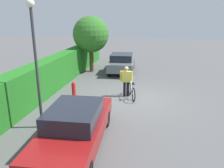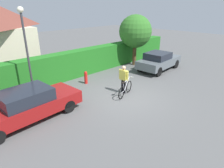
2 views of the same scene
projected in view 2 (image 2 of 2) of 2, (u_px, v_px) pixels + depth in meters
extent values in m
plane|color=#575757|center=(126.00, 97.00, 10.56)|extent=(60.00, 60.00, 0.00)
cube|color=#216F1F|center=(74.00, 64.00, 13.36)|extent=(19.86, 0.90, 1.77)
cube|color=maroon|center=(28.00, 108.00, 8.30)|extent=(4.63, 1.94, 0.57)
cube|color=#1E232D|center=(25.00, 96.00, 8.08)|extent=(2.08, 1.59, 0.52)
cylinder|color=black|center=(51.00, 97.00, 9.94)|extent=(0.60, 0.21, 0.59)
cylinder|color=black|center=(69.00, 106.00, 9.00)|extent=(0.60, 0.21, 0.59)
cube|color=slate|center=(159.00, 62.00, 14.85)|extent=(4.00, 1.91, 0.58)
cube|color=#1E232D|center=(158.00, 56.00, 14.47)|extent=(1.82, 1.59, 0.47)
cylinder|color=black|center=(159.00, 60.00, 16.35)|extent=(0.67, 0.22, 0.67)
cylinder|color=black|center=(176.00, 64.00, 15.40)|extent=(0.67, 0.22, 0.67)
cylinder|color=black|center=(140.00, 67.00, 14.52)|extent=(0.67, 0.22, 0.67)
cylinder|color=black|center=(159.00, 72.00, 13.57)|extent=(0.67, 0.22, 0.67)
torus|color=black|center=(129.00, 86.00, 11.07)|extent=(0.67, 0.25, 0.68)
torus|color=black|center=(121.00, 93.00, 10.26)|extent=(0.67, 0.25, 0.68)
cylinder|color=silver|center=(127.00, 84.00, 10.72)|extent=(0.62, 0.22, 0.61)
cylinder|color=silver|center=(124.00, 87.00, 10.41)|extent=(0.23, 0.10, 0.51)
cylinder|color=silver|center=(126.00, 81.00, 10.54)|extent=(0.74, 0.26, 0.10)
cylinder|color=silver|center=(123.00, 92.00, 10.42)|extent=(0.37, 0.15, 0.05)
cylinder|color=silver|center=(129.00, 82.00, 10.97)|extent=(0.05, 0.05, 0.56)
cube|color=black|center=(123.00, 83.00, 10.22)|extent=(0.24, 0.16, 0.06)
cylinder|color=silver|center=(129.00, 77.00, 10.85)|extent=(0.18, 0.49, 0.03)
cylinder|color=black|center=(122.00, 86.00, 11.03)|extent=(0.13, 0.13, 0.78)
cylinder|color=black|center=(124.00, 87.00, 10.92)|extent=(0.13, 0.13, 0.78)
cube|color=#D8CC4C|center=(124.00, 75.00, 10.73)|extent=(0.21, 0.46, 0.55)
sphere|color=tan|center=(124.00, 68.00, 10.57)|extent=(0.21, 0.21, 0.21)
cylinder|color=#D8CC4C|center=(120.00, 74.00, 10.90)|extent=(0.09, 0.09, 0.53)
cylinder|color=#D8CC4C|center=(128.00, 76.00, 10.54)|extent=(0.09, 0.09, 0.53)
cylinder|color=#38383D|center=(28.00, 60.00, 9.49)|extent=(0.10, 0.10, 4.31)
sphere|color=#F2EDCC|center=(20.00, 10.00, 8.64)|extent=(0.28, 0.28, 0.28)
cylinder|color=brown|center=(134.00, 53.00, 16.04)|extent=(0.30, 0.30, 1.93)
sphere|color=#317126|center=(135.00, 31.00, 15.40)|extent=(2.56, 2.56, 2.56)
cylinder|color=red|center=(86.00, 78.00, 12.31)|extent=(0.20, 0.20, 0.70)
sphere|color=red|center=(86.00, 73.00, 12.17)|extent=(0.18, 0.18, 0.18)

